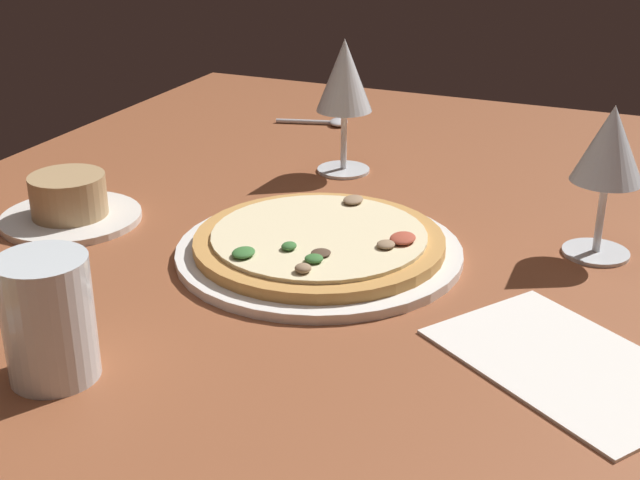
{
  "coord_description": "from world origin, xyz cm",
  "views": [
    {
      "loc": [
        -71.52,
        -30.75,
        42.12
      ],
      "look_at": [
        2.44,
        1.15,
        7.0
      ],
      "focal_mm": 49.35,
      "sensor_mm": 36.0,
      "label": 1
    }
  ],
  "objects_px": {
    "water_glass": "(50,326)",
    "spoon": "(329,122)",
    "pizza_main": "(319,246)",
    "ramekin_on_saucer": "(69,204)",
    "wine_glass_near": "(610,151)",
    "paper_menu": "(567,363)",
    "wine_glass_far": "(344,79)"
  },
  "relations": [
    {
      "from": "ramekin_on_saucer",
      "to": "paper_menu",
      "type": "xyz_separation_m",
      "value": [
        -0.09,
        -0.57,
        -0.02
      ]
    },
    {
      "from": "wine_glass_near",
      "to": "paper_menu",
      "type": "distance_m",
      "value": 0.26
    },
    {
      "from": "wine_glass_far",
      "to": "wine_glass_near",
      "type": "relative_size",
      "value": 1.09
    },
    {
      "from": "wine_glass_far",
      "to": "wine_glass_near",
      "type": "xyz_separation_m",
      "value": [
        -0.14,
        -0.34,
        -0.01
      ]
    },
    {
      "from": "pizza_main",
      "to": "water_glass",
      "type": "xyz_separation_m",
      "value": [
        -0.29,
        0.1,
        0.03
      ]
    },
    {
      "from": "water_glass",
      "to": "spoon",
      "type": "distance_m",
      "value": 0.76
    },
    {
      "from": "pizza_main",
      "to": "spoon",
      "type": "height_order",
      "value": "pizza_main"
    },
    {
      "from": "wine_glass_near",
      "to": "paper_menu",
      "type": "bearing_deg",
      "value": -178.23
    },
    {
      "from": "pizza_main",
      "to": "paper_menu",
      "type": "bearing_deg",
      "value": -113.14
    },
    {
      "from": "ramekin_on_saucer",
      "to": "wine_glass_near",
      "type": "relative_size",
      "value": 0.99
    },
    {
      "from": "wine_glass_near",
      "to": "pizza_main",
      "type": "bearing_deg",
      "value": 114.33
    },
    {
      "from": "ramekin_on_saucer",
      "to": "wine_glass_far",
      "type": "bearing_deg",
      "value": -37.85
    },
    {
      "from": "water_glass",
      "to": "wine_glass_far",
      "type": "bearing_deg",
      "value": -2.59
    },
    {
      "from": "pizza_main",
      "to": "ramekin_on_saucer",
      "type": "height_order",
      "value": "ramekin_on_saucer"
    },
    {
      "from": "ramekin_on_saucer",
      "to": "wine_glass_far",
      "type": "relative_size",
      "value": 0.91
    },
    {
      "from": "water_glass",
      "to": "paper_menu",
      "type": "relative_size",
      "value": 0.48
    },
    {
      "from": "pizza_main",
      "to": "paper_menu",
      "type": "height_order",
      "value": "pizza_main"
    },
    {
      "from": "water_glass",
      "to": "ramekin_on_saucer",
      "type": "bearing_deg",
      "value": 35.87
    },
    {
      "from": "ramekin_on_saucer",
      "to": "water_glass",
      "type": "bearing_deg",
      "value": -144.13
    },
    {
      "from": "pizza_main",
      "to": "wine_glass_near",
      "type": "height_order",
      "value": "wine_glass_near"
    },
    {
      "from": "pizza_main",
      "to": "wine_glass_near",
      "type": "xyz_separation_m",
      "value": [
        0.12,
        -0.26,
        0.1
      ]
    },
    {
      "from": "wine_glass_far",
      "to": "wine_glass_near",
      "type": "distance_m",
      "value": 0.37
    },
    {
      "from": "pizza_main",
      "to": "ramekin_on_saucer",
      "type": "distance_m",
      "value": 0.3
    },
    {
      "from": "wine_glass_far",
      "to": "paper_menu",
      "type": "height_order",
      "value": "wine_glass_far"
    },
    {
      "from": "ramekin_on_saucer",
      "to": "water_glass",
      "type": "distance_m",
      "value": 0.33
    },
    {
      "from": "water_glass",
      "to": "spoon",
      "type": "relative_size",
      "value": 0.9
    },
    {
      "from": "ramekin_on_saucer",
      "to": "spoon",
      "type": "height_order",
      "value": "ramekin_on_saucer"
    },
    {
      "from": "pizza_main",
      "to": "wine_glass_near",
      "type": "bearing_deg",
      "value": -65.67
    },
    {
      "from": "wine_glass_near",
      "to": "spoon",
      "type": "height_order",
      "value": "wine_glass_near"
    },
    {
      "from": "wine_glass_far",
      "to": "spoon",
      "type": "relative_size",
      "value": 1.53
    },
    {
      "from": "pizza_main",
      "to": "spoon",
      "type": "distance_m",
      "value": 0.49
    },
    {
      "from": "pizza_main",
      "to": "water_glass",
      "type": "distance_m",
      "value": 0.31
    }
  ]
}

